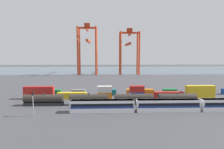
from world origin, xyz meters
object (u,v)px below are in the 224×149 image
passenger_train (168,105)px  shipping_container_12 (109,92)px  gantry_crane_central (129,47)px  gantry_crane_west (88,44)px  freight_tank_row (111,99)px  shipping_container_13 (140,92)px  shipping_container_0 (39,96)px  shipping_container_10 (48,93)px  signal_mast (33,100)px

passenger_train → shipping_container_12: 31.00m
gantry_crane_central → gantry_crane_west: bearing=-179.7°
gantry_crane_west → gantry_crane_central: 37.78m
freight_tank_row → shipping_container_12: freight_tank_row is taller
shipping_container_12 → shipping_container_13: 13.81m
shipping_container_0 → passenger_train: bearing=-21.4°
shipping_container_0 → gantry_crane_west: size_ratio=0.27×
shipping_container_13 → freight_tank_row: bearing=-129.7°
shipping_container_10 → gantry_crane_central: 104.73m
freight_tank_row → shipping_container_10: bearing=149.8°
signal_mast → shipping_container_13: bearing=37.5°
shipping_container_10 → shipping_container_13: same height
signal_mast → gantry_crane_central: bearing=70.0°
shipping_container_10 → gantry_crane_west: size_ratio=0.27×
shipping_container_10 → shipping_container_13: size_ratio=1.00×
shipping_container_12 → shipping_container_10: bearing=180.0°
passenger_train → signal_mast: signal_mast is taller
freight_tank_row → shipping_container_12: 16.28m
signal_mast → shipping_container_12: (23.25, 28.46, -3.54)m
shipping_container_10 → gantry_crane_central: bearing=62.2°
passenger_train → shipping_container_12: bearing=126.3°
signal_mast → shipping_container_10: size_ratio=0.62×
passenger_train → signal_mast: size_ratio=8.40×
shipping_container_13 → shipping_container_10: bearing=180.0°
passenger_train → signal_mast: 41.82m
shipping_container_0 → signal_mast: bearing=-74.9°
signal_mast → gantry_crane_west: 120.78m
freight_tank_row → gantry_crane_central: gantry_crane_central is taller
shipping_container_12 → gantry_crane_west: (-17.78, 90.10, 25.92)m
shipping_container_12 → shipping_container_0: bearing=-167.8°
shipping_container_12 → gantry_crane_central: size_ratio=0.15×
signal_mast → shipping_container_13: signal_mast is taller
shipping_container_13 → gantry_crane_central: (6.12, 90.28, 23.61)m
shipping_container_0 → gantry_crane_central: size_ratio=0.29×
freight_tank_row → shipping_container_10: (-27.92, 16.26, -0.71)m
gantry_crane_west → shipping_container_10: bearing=-96.2°
shipping_container_10 → shipping_container_13: bearing=0.0°
shipping_container_0 → shipping_container_10: size_ratio=1.00×
shipping_container_10 → shipping_container_13: (41.42, 0.00, 0.00)m
shipping_container_10 → gantry_crane_west: (9.83, 90.10, 25.92)m
signal_mast → shipping_container_12: bearing=50.7°
shipping_container_13 → gantry_crane_west: bearing=109.3°
freight_tank_row → shipping_container_0: freight_tank_row is taller
freight_tank_row → gantry_crane_central: size_ratio=1.52×
shipping_container_10 → shipping_container_12: bearing=0.0°
freight_tank_row → gantry_crane_west: 110.80m
freight_tank_row → shipping_container_10: freight_tank_row is taller
passenger_train → gantry_crane_central: bearing=89.2°
freight_tank_row → shipping_container_13: size_ratio=5.18×
passenger_train → shipping_container_12: size_ratio=10.36×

